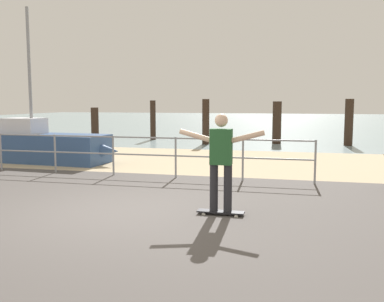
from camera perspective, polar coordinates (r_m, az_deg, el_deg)
ground_plane at (r=6.90m, az=-13.66°, el=-10.04°), size 24.00×10.00×0.04m
beach_strip at (r=14.32m, az=1.23°, el=-1.25°), size 24.00×6.00×0.04m
sea_surface at (r=42.01m, az=9.61°, el=3.83°), size 72.00×50.00×0.04m
railing_fence at (r=11.88m, az=-13.95°, el=0.35°), size 11.85×0.05×1.05m
sailboat at (r=14.59m, az=-18.63°, el=0.60°), size 5.01×1.69×4.83m
skateboard at (r=7.52m, az=3.75°, el=-7.93°), size 0.80×0.21×0.08m
skateboarder at (r=7.34m, az=3.81°, el=-0.74°), size 1.45×0.22×1.65m
groyne_post_0 at (r=22.87m, az=-12.54°, el=3.54°), size 0.39×0.39×1.60m
groyne_post_1 at (r=21.88m, az=-5.11°, el=4.01°), size 0.28×0.28×1.96m
groyne_post_2 at (r=19.42m, az=1.80°, el=3.80°), size 0.32×0.32×2.02m
groyne_post_3 at (r=20.08m, az=11.00°, el=3.63°), size 0.40×0.40×1.92m
groyne_post_4 at (r=19.97m, az=19.76°, el=3.50°), size 0.36×0.36×2.03m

